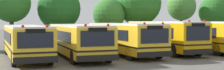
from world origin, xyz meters
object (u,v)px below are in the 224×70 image
object	(u,v)px
school_bus_3	(164,36)
tree_5	(181,6)
tree_6	(214,12)
school_bus_4	(200,35)
school_bus_2	(123,37)
school_bus_1	(76,39)
tree_2	(58,9)
school_bus_0	(25,40)
tree_1	(12,3)
tree_3	(110,14)
tree_4	(137,3)

from	to	relation	value
school_bus_3	tree_5	size ratio (longest dim) A/B	1.52
school_bus_3	tree_6	distance (m)	15.95
school_bus_4	school_bus_2	bearing A→B (deg)	0.07
school_bus_1	tree_2	size ratio (longest dim) A/B	1.88
tree_6	school_bus_2	bearing A→B (deg)	-150.43
school_bus_0	school_bus_1	xyz separation A→B (m)	(3.75, 0.07, 0.03)
tree_1	tree_2	distance (m)	4.59
school_bus_4	tree_6	world-z (taller)	tree_6
school_bus_1	tree_6	bearing A→B (deg)	-153.79
school_bus_3	tree_5	distance (m)	13.16
school_bus_0	tree_6	world-z (taller)	tree_6
school_bus_1	school_bus_0	bearing A→B (deg)	2.69
school_bus_4	tree_3	size ratio (longest dim) A/B	1.97
tree_6	school_bus_1	bearing A→B (deg)	-155.47
tree_4	tree_6	bearing A→B (deg)	-0.21
school_bus_2	tree_1	world-z (taller)	tree_1
tree_1	tree_3	xyz separation A→B (m)	(10.29, 0.63, -1.02)
tree_4	school_bus_2	bearing A→B (deg)	-121.26
school_bus_4	tree_3	bearing A→B (deg)	-61.90
school_bus_2	tree_5	size ratio (longest dim) A/B	1.63
school_bus_3	tree_6	bearing A→B (deg)	-144.62
school_bus_0	tree_5	bearing A→B (deg)	-153.52
tree_4	tree_5	xyz separation A→B (m)	(6.30, 0.50, -0.20)
school_bus_1	school_bus_4	xyz separation A→B (m)	(11.39, 0.05, 0.11)
school_bus_0	tree_2	bearing A→B (deg)	-115.25
school_bus_0	school_bus_1	size ratio (longest dim) A/B	0.91
tree_1	tree_4	world-z (taller)	tree_4
tree_2	tree_6	size ratio (longest dim) A/B	1.07
school_bus_1	school_bus_3	xyz separation A→B (m)	(7.69, 0.06, 0.11)
tree_4	tree_5	distance (m)	6.32
tree_6	school_bus_3	bearing A→B (deg)	-144.00
tree_2	tree_4	bearing A→B (deg)	1.69
school_bus_0	tree_5	xyz separation A→B (m)	(19.67, 9.94, 3.19)
tree_5	tree_6	xyz separation A→B (m)	(4.54, -0.54, -0.74)
tree_5	tree_6	bearing A→B (deg)	-6.78
school_bus_4	tree_6	size ratio (longest dim) A/B	1.77
school_bus_2	tree_2	distance (m)	10.10
tree_2	school_bus_3	bearing A→B (deg)	-51.56
tree_1	school_bus_2	bearing A→B (deg)	-47.94
school_bus_2	school_bus_4	world-z (taller)	school_bus_4
tree_5	tree_6	size ratio (longest dim) A/B	1.09
school_bus_0	tree_1	world-z (taller)	tree_1
school_bus_0	tree_5	world-z (taller)	tree_5
school_bus_4	school_bus_0	bearing A→B (deg)	-0.35
school_bus_4	tree_3	distance (m)	10.79
school_bus_0	tree_3	distance (m)	13.90
school_bus_1	tree_3	world-z (taller)	tree_3
school_bus_4	tree_6	distance (m)	13.19
school_bus_1	school_bus_3	bearing A→B (deg)	-177.86
tree_2	tree_3	xyz separation A→B (m)	(5.75, 0.23, -0.52)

